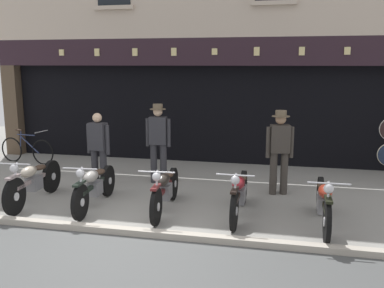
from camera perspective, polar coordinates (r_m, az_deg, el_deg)
ground at (r=6.11m, az=-12.25°, el=-15.76°), size 23.37×22.00×0.18m
shop_facade at (r=13.17m, az=2.13°, el=6.70°), size 11.67×4.42×6.46m
motorcycle_left at (r=8.78m, az=-20.38°, el=-4.65°), size 0.62×2.07×0.93m
motorcycle_center_left at (r=8.19m, az=-12.88°, el=-5.43°), size 0.62×2.01×0.91m
motorcycle_center at (r=7.78m, az=-3.62°, el=-6.02°), size 0.62×2.03×0.92m
motorcycle_center_right at (r=7.55m, az=6.31°, el=-6.53°), size 0.62×2.00×0.92m
motorcycle_right at (r=7.37m, az=17.18°, el=-7.39°), size 0.62×2.01×0.93m
salesman_left at (r=9.44m, az=-12.39°, el=-0.32°), size 0.55×0.28×1.62m
shopkeeper_center at (r=9.53m, az=-4.53°, el=0.64°), size 0.56×0.35×1.78m
salesman_right at (r=8.83m, az=11.62°, el=-0.51°), size 0.55×0.36×1.73m
advert_board_near at (r=12.38m, az=-10.89°, el=5.64°), size 0.82×0.03×1.11m
advert_board_far at (r=12.94m, az=-16.17°, el=5.79°), size 0.80×0.03×0.93m
leaning_bicycle at (r=12.39m, az=-21.20°, el=-0.67°), size 1.71×0.50×0.93m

